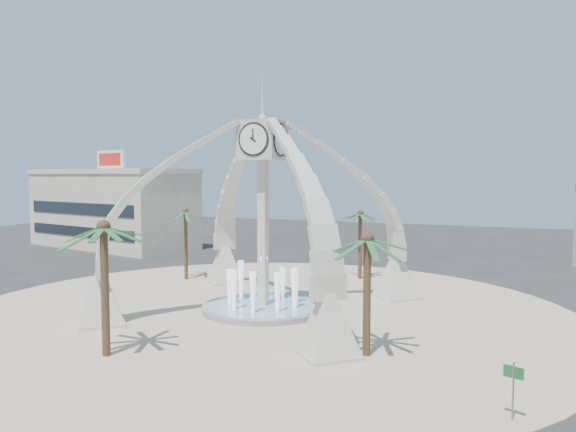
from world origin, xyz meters
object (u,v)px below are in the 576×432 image
at_px(fountain, 263,307).
at_px(palm_south, 103,229).
at_px(clock_tower, 263,212).
at_px(street_sign, 513,379).
at_px(palm_east, 368,240).
at_px(palm_north, 360,214).
at_px(palm_west, 185,213).

height_order(fountain, palm_south, palm_south).
distance_m(clock_tower, palm_south, 11.68).
height_order(palm_south, street_sign, palm_south).
bearing_deg(palm_east, palm_north, 107.89).
relative_size(fountain, palm_south, 1.12).
distance_m(fountain, palm_north, 14.74).
height_order(clock_tower, fountain, clock_tower).
bearing_deg(palm_south, palm_west, 113.66).
distance_m(clock_tower, street_sign, 19.65).
bearing_deg(palm_north, fountain, -99.89).
distance_m(clock_tower, palm_north, 13.80).
bearing_deg(palm_east, fountain, 145.17).
relative_size(clock_tower, fountain, 2.24).
xyz_separation_m(palm_north, street_sign, (13.18, -24.53, -3.99)).
bearing_deg(street_sign, fountain, 164.94).
height_order(palm_north, street_sign, palm_north).
bearing_deg(clock_tower, palm_north, 80.11).
bearing_deg(palm_south, clock_tower, 75.92).
xyz_separation_m(fountain, street_sign, (15.54, -10.96, 1.27)).
xyz_separation_m(fountain, palm_east, (8.70, -6.05, 5.42)).
bearing_deg(street_sign, palm_south, -158.73).
relative_size(palm_east, palm_north, 1.04).
height_order(fountain, street_sign, fountain).
height_order(palm_west, palm_south, palm_south).
bearing_deg(fountain, palm_east, -34.83).
bearing_deg(palm_north, palm_east, -72.11).
bearing_deg(palm_north, clock_tower, -99.89).
bearing_deg(street_sign, palm_west, 165.67).
distance_m(clock_tower, fountain, 6.20).
height_order(palm_west, street_sign, palm_west).
relative_size(clock_tower, palm_north, 2.85).
height_order(clock_tower, palm_north, clock_tower).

